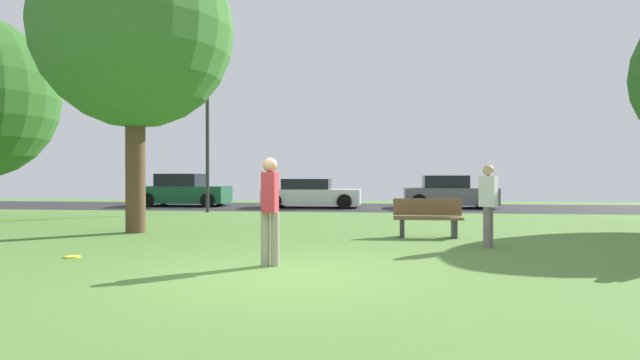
# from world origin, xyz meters

# --- Properties ---
(ground_plane) EXTENTS (44.00, 44.00, 0.00)m
(ground_plane) POSITION_xyz_m (0.00, 0.00, 0.00)
(ground_plane) COLOR #547F38
(road_strip) EXTENTS (44.00, 6.40, 0.01)m
(road_strip) POSITION_xyz_m (0.00, 16.00, 0.00)
(road_strip) COLOR #28282B
(road_strip) RESTS_ON ground_plane
(oak_tree_left) EXTENTS (4.95, 4.95, 7.61)m
(oak_tree_left) POSITION_xyz_m (-4.76, 5.07, 5.11)
(oak_tree_left) COLOR brown
(oak_tree_left) RESTS_ON ground_plane
(person_catcher) EXTENTS (0.39, 0.36, 1.66)m
(person_catcher) POSITION_xyz_m (3.58, 3.29, 0.92)
(person_catcher) COLOR slate
(person_catcher) RESTS_ON ground_plane
(person_walking) EXTENTS (0.30, 0.32, 1.74)m
(person_walking) POSITION_xyz_m (-0.33, 0.76, 0.97)
(person_walking) COLOR gray
(person_walking) RESTS_ON ground_plane
(frisbee_disc) EXTENTS (0.27, 0.27, 0.03)m
(frisbee_disc) POSITION_xyz_m (-3.98, 1.17, 0.01)
(frisbee_disc) COLOR yellow
(frisbee_disc) RESTS_ON ground_plane
(parked_car_green) EXTENTS (4.12, 2.06, 1.53)m
(parked_car_green) POSITION_xyz_m (-7.87, 16.13, 0.69)
(parked_car_green) COLOR #195633
(parked_car_green) RESTS_ON ground_plane
(parked_car_white) EXTENTS (4.38, 1.92, 1.29)m
(parked_car_white) POSITION_xyz_m (-1.72, 15.60, 0.60)
(parked_car_white) COLOR white
(parked_car_white) RESTS_ON ground_plane
(parked_car_grey) EXTENTS (4.01, 1.95, 1.45)m
(parked_car_grey) POSITION_xyz_m (4.44, 16.11, 0.66)
(parked_car_grey) COLOR slate
(parked_car_grey) RESTS_ON ground_plane
(park_bench) EXTENTS (1.60, 0.45, 0.90)m
(park_bench) POSITION_xyz_m (2.53, 4.97, 0.46)
(park_bench) COLOR brown
(park_bench) RESTS_ON ground_plane
(street_lamp_post) EXTENTS (0.14, 0.14, 4.50)m
(street_lamp_post) POSITION_xyz_m (-5.34, 12.20, 2.25)
(street_lamp_post) COLOR #2D2D33
(street_lamp_post) RESTS_ON ground_plane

